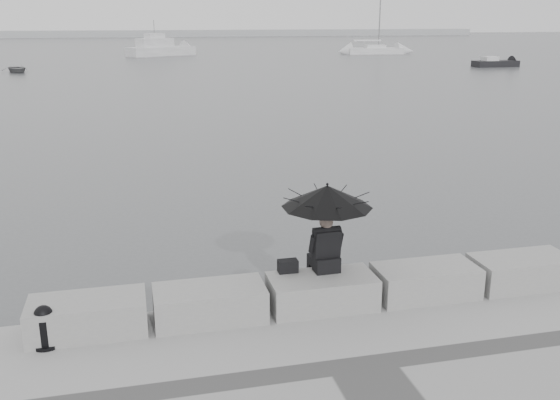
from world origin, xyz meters
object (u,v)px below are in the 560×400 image
object	(u,v)px
mooring_bollard	(45,330)
dinghy	(17,69)
motor_cruiser	(161,49)
seated_person	(327,205)
small_motorboat	(495,63)
sailboat_right	(375,50)

from	to	relation	value
mooring_bollard	dinghy	size ratio (longest dim) A/B	0.18
motor_cruiser	dinghy	xyz separation A→B (m)	(-13.98, -22.45, -0.61)
seated_person	mooring_bollard	world-z (taller)	seated_person
motor_cruiser	small_motorboat	distance (m)	41.00
seated_person	mooring_bollard	bearing A→B (deg)	-175.20
sailboat_right	motor_cruiser	distance (m)	28.14
motor_cruiser	dinghy	bearing A→B (deg)	-148.70
seated_person	motor_cruiser	xyz separation A→B (m)	(1.63, 74.49, -1.15)
small_motorboat	dinghy	xyz separation A→B (m)	(-45.23, 4.07, -0.04)
sailboat_right	dinghy	world-z (taller)	sailboat_right
mooring_bollard	motor_cruiser	distance (m)	75.19
mooring_bollard	motor_cruiser	world-z (taller)	motor_cruiser
mooring_bollard	seated_person	bearing A→B (deg)	6.77
sailboat_right	dinghy	distance (m)	46.33
motor_cruiser	dinghy	size ratio (longest dim) A/B	2.67
sailboat_right	dinghy	xyz separation A→B (m)	(-41.97, -19.61, -0.24)
mooring_bollard	sailboat_right	xyz separation A→B (m)	(33.67, 72.13, -0.22)
sailboat_right	motor_cruiser	world-z (taller)	sailboat_right
seated_person	mooring_bollard	xyz separation A→B (m)	(-4.06, -0.48, -1.30)
seated_person	sailboat_right	bearing A→B (deg)	65.57
seated_person	small_motorboat	world-z (taller)	seated_person
seated_person	small_motorboat	xyz separation A→B (m)	(32.88, 47.96, -1.73)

